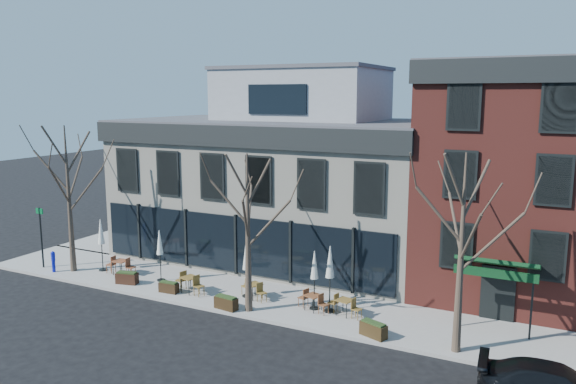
% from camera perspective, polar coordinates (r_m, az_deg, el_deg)
% --- Properties ---
extents(ground, '(120.00, 120.00, 0.00)m').
position_cam_1_polar(ground, '(30.27, -5.17, -8.76)').
color(ground, black).
rests_on(ground, ground).
extents(sidewalk_front, '(33.50, 4.70, 0.15)m').
position_cam_1_polar(sidewalk_front, '(26.96, -1.61, -10.93)').
color(sidewalk_front, gray).
rests_on(sidewalk_front, ground).
extents(sidewalk_side, '(4.50, 12.00, 0.15)m').
position_cam_1_polar(sidewalk_side, '(41.36, -14.15, -3.84)').
color(sidewalk_side, gray).
rests_on(sidewalk_side, ground).
extents(corner_building, '(18.39, 10.39, 11.10)m').
position_cam_1_polar(corner_building, '(33.44, -0.63, 1.39)').
color(corner_building, beige).
rests_on(corner_building, ground).
extents(red_brick_building, '(8.20, 11.78, 11.18)m').
position_cam_1_polar(red_brick_building, '(29.70, 22.08, 1.37)').
color(red_brick_building, maroon).
rests_on(red_brick_building, ground).
extents(tree_corner, '(3.93, 3.98, 7.92)m').
position_cam_1_polar(tree_corner, '(32.19, -21.36, -0.48)').
color(tree_corner, '#382B21').
rests_on(tree_corner, sidewalk_front).
extents(tree_mid, '(3.50, 3.55, 7.04)m').
position_cam_1_polar(tree_mid, '(24.50, -4.08, -3.98)').
color(tree_mid, '#382B21').
rests_on(tree_mid, sidewalk_front).
extents(tree_right, '(3.72, 3.77, 7.48)m').
position_cam_1_polar(tree_right, '(21.46, 17.21, -5.78)').
color(tree_right, '#382B21').
rests_on(tree_right, sidewalk_front).
extents(sign_pole, '(0.50, 0.10, 3.40)m').
position_cam_1_polar(sign_pole, '(33.92, -23.80, -3.89)').
color(sign_pole, black).
rests_on(sign_pole, sidewalk_front).
extents(call_box, '(0.24, 0.23, 1.18)m').
position_cam_1_polar(call_box, '(33.14, -22.74, -6.46)').
color(call_box, '#0D16AE').
rests_on(call_box, sidewalk_front).
extents(cafe_set_0, '(1.79, 0.76, 0.93)m').
position_cam_1_polar(cafe_set_0, '(31.56, -16.63, -7.17)').
color(cafe_set_0, brown).
rests_on(cafe_set_0, sidewalk_front).
extents(cafe_set_2, '(1.88, 0.90, 0.96)m').
position_cam_1_polar(cafe_set_2, '(27.98, -9.95, -9.06)').
color(cafe_set_2, brown).
rests_on(cafe_set_2, sidewalk_front).
extents(cafe_set_3, '(1.68, 1.04, 0.87)m').
position_cam_1_polar(cafe_set_3, '(26.90, -3.49, -9.81)').
color(cafe_set_3, brown).
rests_on(cafe_set_3, sidewalk_front).
extents(cafe_set_4, '(1.70, 0.92, 0.87)m').
position_cam_1_polar(cafe_set_4, '(25.45, 2.58, -10.97)').
color(cafe_set_4, brown).
rests_on(cafe_set_4, sidewalk_front).
extents(cafe_set_5, '(1.70, 0.79, 0.87)m').
position_cam_1_polar(cafe_set_5, '(25.02, 5.78, -11.39)').
color(cafe_set_5, brown).
rests_on(cafe_set_5, sidewalk_front).
extents(umbrella_0, '(0.46, 0.46, 2.86)m').
position_cam_1_polar(umbrella_0, '(32.12, -18.46, -4.12)').
color(umbrella_0, black).
rests_on(umbrella_0, sidewalk_front).
extents(umbrella_1, '(0.43, 0.43, 2.68)m').
position_cam_1_polar(umbrella_1, '(29.59, -12.90, -5.29)').
color(umbrella_1, black).
rests_on(umbrella_1, sidewalk_front).
extents(umbrella_2, '(0.41, 0.41, 2.55)m').
position_cam_1_polar(umbrella_2, '(26.70, -4.29, -6.91)').
color(umbrella_2, black).
rests_on(umbrella_2, sidewalk_front).
extents(umbrella_3, '(0.43, 0.43, 2.69)m').
position_cam_1_polar(umbrella_3, '(25.13, 2.70, -7.74)').
color(umbrella_3, black).
rests_on(umbrella_3, sidewalk_front).
extents(umbrella_4, '(0.48, 0.48, 3.00)m').
position_cam_1_polar(umbrella_4, '(24.80, 4.29, -7.47)').
color(umbrella_4, black).
rests_on(umbrella_4, sidewalk_front).
extents(planter_0, '(1.17, 0.67, 0.62)m').
position_cam_1_polar(planter_0, '(30.00, -16.04, -8.37)').
color(planter_0, black).
rests_on(planter_0, sidewalk_front).
extents(planter_1, '(0.99, 0.44, 0.54)m').
position_cam_1_polar(planter_1, '(28.25, -12.01, -9.43)').
color(planter_1, black).
rests_on(planter_1, sidewalk_front).
extents(planter_2, '(1.13, 0.56, 0.61)m').
position_cam_1_polar(planter_2, '(25.77, -6.30, -11.10)').
color(planter_2, black).
rests_on(planter_2, sidewalk_front).
extents(planter_3, '(1.19, 0.81, 0.62)m').
position_cam_1_polar(planter_3, '(23.16, 8.67, -13.62)').
color(planter_3, '#312310').
rests_on(planter_3, sidewalk_front).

